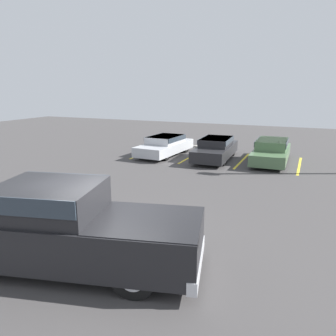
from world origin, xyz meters
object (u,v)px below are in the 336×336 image
object	(u,v)px
pickup_truck	(65,227)
parked_sedan_c	(271,150)
wheel_stop_curb	(198,147)
parked_sedan_a	(165,145)
parked_sedan_b	(216,148)

from	to	relation	value
pickup_truck	parked_sedan_c	bearing A→B (deg)	63.36
parked_sedan_c	wheel_stop_curb	size ratio (longest dim) A/B	2.39
pickup_truck	parked_sedan_a	world-z (taller)	pickup_truck
pickup_truck	wheel_stop_curb	bearing A→B (deg)	83.76
pickup_truck	parked_sedan_a	bearing A→B (deg)	90.39
parked_sedan_a	wheel_stop_curb	size ratio (longest dim) A/B	2.38
parked_sedan_a	wheel_stop_curb	distance (m)	3.32
pickup_truck	parked_sedan_b	bearing A→B (deg)	76.31
pickup_truck	parked_sedan_b	distance (m)	12.51
pickup_truck	parked_sedan_b	world-z (taller)	pickup_truck
parked_sedan_b	pickup_truck	bearing A→B (deg)	-2.52
pickup_truck	wheel_stop_curb	xyz separation A→B (m)	(-2.02, 15.57, -0.89)
wheel_stop_curb	parked_sedan_c	bearing A→B (deg)	-27.62
pickup_truck	parked_sedan_c	distance (m)	13.30
pickup_truck	parked_sedan_b	xyz separation A→B (m)	(0.02, 12.51, -0.31)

